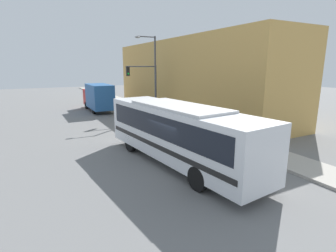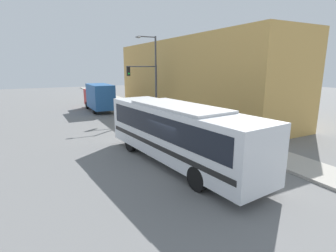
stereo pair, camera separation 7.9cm
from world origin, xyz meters
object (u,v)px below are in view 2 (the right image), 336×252
at_px(city_bus, 178,130).
at_px(parking_meter, 183,115).
at_px(street_lamp, 154,70).
at_px(fire_hydrant, 206,129).
at_px(pedestrian_near_corner, 222,126).
at_px(delivery_truck, 99,97).
at_px(traffic_light_pole, 146,81).

distance_m(city_bus, parking_meter, 8.93).
relative_size(parking_meter, street_lamp, 0.17).
bearing_deg(fire_hydrant, pedestrian_near_corner, -73.78).
relative_size(city_bus, street_lamp, 1.39).
xyz_separation_m(fire_hydrant, pedestrian_near_corner, (0.42, -1.43, 0.44)).
bearing_deg(fire_hydrant, city_bus, -139.42).
bearing_deg(delivery_truck, fire_hydrant, -73.53).
height_order(parking_meter, pedestrian_near_corner, pedestrian_near_corner).
bearing_deg(street_lamp, pedestrian_near_corner, -87.74).
distance_m(city_bus, delivery_truck, 19.24).
bearing_deg(pedestrian_near_corner, fire_hydrant, 106.22).
distance_m(city_bus, street_lamp, 14.62).
height_order(fire_hydrant, street_lamp, street_lamp).
bearing_deg(pedestrian_near_corner, delivery_truck, 106.45).
bearing_deg(fire_hydrant, street_lamp, 90.05).
bearing_deg(parking_meter, street_lamp, 90.07).
bearing_deg(street_lamp, delivery_truck, 127.68).
bearing_deg(city_bus, street_lamp, 64.14).
bearing_deg(delivery_truck, city_bus, -91.23).
distance_m(city_bus, traffic_light_pole, 13.84).
bearing_deg(traffic_light_pole, delivery_truck, 119.73).
distance_m(city_bus, fire_hydrant, 6.55).
relative_size(traffic_light_pole, parking_meter, 3.89).
distance_m(fire_hydrant, traffic_light_pole, 9.59).
relative_size(fire_hydrant, traffic_light_pole, 0.15).
bearing_deg(traffic_light_pole, street_lamp, 17.67).
height_order(city_bus, street_lamp, street_lamp).
bearing_deg(parking_meter, delivery_truck, 110.69).
height_order(city_bus, fire_hydrant, city_bus).
xyz_separation_m(parking_meter, pedestrian_near_corner, (0.42, -4.70, -0.08)).
bearing_deg(parking_meter, fire_hydrant, -90.00).
distance_m(delivery_truck, traffic_light_pole, 7.27).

